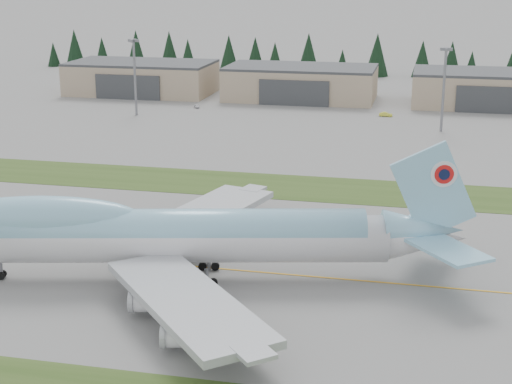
% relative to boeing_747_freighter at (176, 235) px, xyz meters
% --- Properties ---
extents(ground, '(7000.00, 7000.00, 0.00)m').
position_rel_boeing_747_freighter_xyz_m(ground, '(6.83, 4.77, -6.55)').
color(ground, '#61615F').
rests_on(ground, ground).
extents(grass_strip_far, '(400.00, 18.00, 0.08)m').
position_rel_boeing_747_freighter_xyz_m(grass_strip_far, '(6.83, 49.77, -6.55)').
color(grass_strip_far, '#324C1B').
rests_on(grass_strip_far, ground).
extents(taxiway_line_main, '(400.00, 0.40, 0.02)m').
position_rel_boeing_747_freighter_xyz_m(taxiway_line_main, '(6.83, 4.77, -6.55)').
color(taxiway_line_main, gold).
rests_on(taxiway_line_main, ground).
extents(boeing_747_freighter, '(75.64, 63.48, 19.86)m').
position_rel_boeing_747_freighter_xyz_m(boeing_747_freighter, '(0.00, 0.00, 0.00)').
color(boeing_747_freighter, silver).
rests_on(boeing_747_freighter, ground).
extents(hangar_left, '(48.00, 26.60, 10.80)m').
position_rel_boeing_747_freighter_xyz_m(hangar_left, '(-63.17, 154.66, -1.16)').
color(hangar_left, tan).
rests_on(hangar_left, ground).
extents(hangar_center, '(48.00, 26.60, 10.80)m').
position_rel_boeing_747_freighter_xyz_m(hangar_center, '(-8.17, 154.66, -1.16)').
color(hangar_center, tan).
rests_on(hangar_center, ground).
extents(hangar_right, '(48.00, 26.60, 10.80)m').
position_rel_boeing_747_freighter_xyz_m(hangar_right, '(51.83, 154.66, -1.16)').
color(hangar_right, tan).
rests_on(hangar_right, ground).
extents(floodlight_masts, '(159.47, 7.56, 23.55)m').
position_rel_boeing_747_freighter_xyz_m(floodlight_masts, '(48.78, 113.62, 9.26)').
color(floodlight_masts, slate).
rests_on(floodlight_masts, ground).
extents(service_vehicle_a, '(2.72, 3.56, 1.13)m').
position_rel_boeing_747_freighter_xyz_m(service_vehicle_a, '(-36.78, 131.61, -6.55)').
color(service_vehicle_a, silver).
rests_on(service_vehicle_a, ground).
extents(service_vehicle_b, '(3.85, 1.40, 1.26)m').
position_rel_boeing_747_freighter_xyz_m(service_vehicle_b, '(21.03, 129.87, -6.55)').
color(service_vehicle_b, yellow).
rests_on(service_vehicle_b, ground).
extents(conifer_belt, '(278.46, 14.73, 16.72)m').
position_rel_boeing_747_freighter_xyz_m(conifer_belt, '(4.15, 216.13, 0.82)').
color(conifer_belt, black).
rests_on(conifer_belt, ground).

